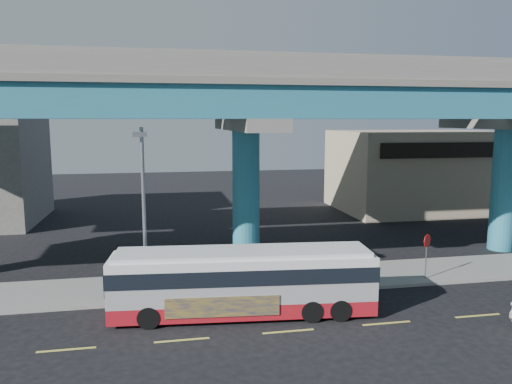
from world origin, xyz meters
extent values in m
plane|color=black|center=(0.00, 0.00, 0.00)|extent=(120.00, 120.00, 0.00)
cube|color=gray|center=(0.00, 5.50, 0.07)|extent=(70.00, 4.00, 0.15)
cube|color=#D8C64C|center=(-8.00, -0.30, 0.01)|extent=(2.00, 0.12, 0.01)
cube|color=#D8C64C|center=(-4.00, -0.30, 0.01)|extent=(2.00, 0.12, 0.01)
cube|color=#D8C64C|center=(0.00, -0.30, 0.01)|extent=(2.00, 0.12, 0.01)
cube|color=#D8C64C|center=(4.00, -0.30, 0.01)|extent=(2.00, 0.12, 0.01)
cube|color=#D8C64C|center=(8.00, -0.30, 0.01)|extent=(2.00, 0.12, 0.01)
cylinder|color=teal|center=(0.00, 9.00, 3.70)|extent=(1.50, 1.50, 7.40)
cube|color=gray|center=(0.00, 9.00, 7.70)|extent=(2.00, 12.00, 0.60)
cube|color=gray|center=(0.00, 12.50, 8.60)|extent=(1.80, 5.00, 1.20)
cylinder|color=teal|center=(16.00, 9.00, 3.70)|extent=(1.50, 1.50, 7.40)
cube|color=gray|center=(16.00, 9.00, 7.70)|extent=(2.00, 12.00, 0.60)
cube|color=gray|center=(16.00, 12.50, 8.60)|extent=(1.80, 5.00, 1.20)
cube|color=teal|center=(0.00, 5.50, 8.70)|extent=(52.00, 5.00, 1.40)
cube|color=gray|center=(0.00, 5.50, 9.55)|extent=(52.00, 5.40, 0.30)
cube|color=gray|center=(0.00, 3.00, 10.10)|extent=(52.00, 0.25, 0.80)
cube|color=gray|center=(0.00, 8.00, 10.10)|extent=(52.00, 0.25, 0.80)
cube|color=teal|center=(0.00, 12.50, 9.90)|extent=(52.00, 5.00, 1.40)
cube|color=gray|center=(0.00, 12.50, 10.75)|extent=(52.00, 5.40, 0.30)
cube|color=gray|center=(0.00, 10.00, 11.30)|extent=(52.00, 0.25, 0.80)
cube|color=gray|center=(0.00, 15.00, 11.30)|extent=(52.00, 0.25, 0.80)
cube|color=tan|center=(18.00, 23.00, 3.50)|extent=(14.00, 10.00, 7.00)
cube|color=black|center=(18.00, 17.90, 5.60)|extent=(12.00, 0.25, 1.20)
cube|color=#A4131E|center=(-1.40, 1.65, 0.49)|extent=(10.77, 3.24, 0.62)
cube|color=#BABABF|center=(-1.40, 1.65, 1.46)|extent=(10.77, 3.24, 1.33)
cube|color=black|center=(-1.40, 1.65, 1.90)|extent=(10.84, 3.29, 0.62)
cube|color=silver|center=(-1.40, 1.65, 2.39)|extent=(10.77, 3.24, 0.35)
cube|color=silver|center=(-1.40, 1.65, 2.65)|extent=(10.35, 2.95, 0.18)
cube|color=black|center=(3.90, 1.15, 1.77)|extent=(0.25, 2.00, 1.06)
cube|color=black|center=(-6.70, 2.14, 1.77)|extent=(0.25, 2.00, 1.06)
cube|color=#11174E|center=(-2.39, 0.58, 0.81)|extent=(4.41, 0.46, 0.80)
cylinder|color=black|center=(-5.20, 0.98, 0.44)|extent=(0.90, 0.35, 0.88)
cylinder|color=black|center=(-5.01, 3.01, 0.44)|extent=(0.90, 0.35, 0.88)
cylinder|color=black|center=(1.14, 0.39, 0.44)|extent=(0.90, 0.35, 0.88)
cylinder|color=black|center=(1.33, 2.41, 0.44)|extent=(0.90, 0.35, 0.88)
cylinder|color=black|center=(2.29, 0.28, 0.44)|extent=(0.90, 0.35, 0.88)
cylinder|color=black|center=(2.48, 2.30, 0.44)|extent=(0.90, 0.35, 0.88)
cylinder|color=gray|center=(-5.34, 4.00, 3.90)|extent=(0.16, 0.16, 7.50)
cylinder|color=gray|center=(-5.34, 2.99, 7.45)|extent=(0.12, 2.03, 0.12)
cube|color=gray|center=(-5.34, 1.97, 7.40)|extent=(0.50, 0.70, 0.18)
cylinder|color=gray|center=(8.20, 4.20, 1.13)|extent=(0.06, 0.06, 1.97)
cylinder|color=#B20A0A|center=(8.20, 4.17, 2.07)|extent=(0.58, 0.40, 0.68)
camera|label=1|loc=(-4.63, -17.68, 7.94)|focal=35.00mm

